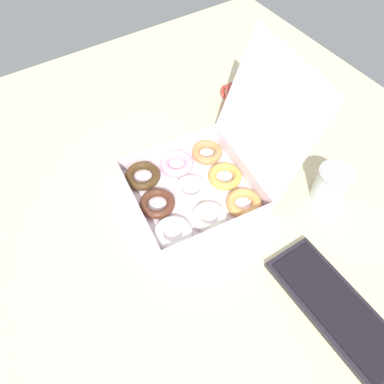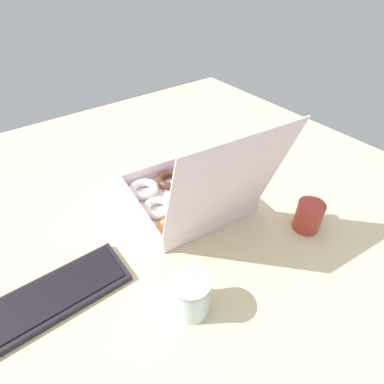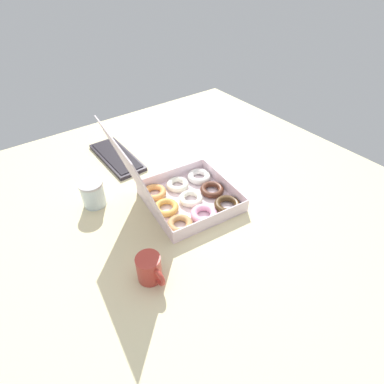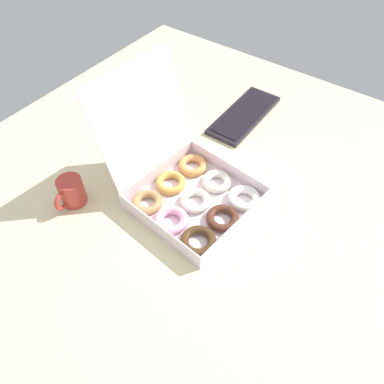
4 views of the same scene
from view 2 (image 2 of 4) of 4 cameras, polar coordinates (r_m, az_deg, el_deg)
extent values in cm
cube|color=beige|center=(105.24, -2.88, -2.04)|extent=(180.00, 180.00, 2.00)
cube|color=white|center=(104.49, -1.05, -1.47)|extent=(38.04, 38.04, 0.40)
cube|color=white|center=(110.03, 6.67, 2.73)|extent=(4.12, 34.35, 5.77)
cube|color=white|center=(97.39, -9.82, -3.44)|extent=(4.12, 34.35, 5.77)
cube|color=white|center=(114.62, -5.32, 4.53)|extent=(33.56, 4.04, 5.77)
cube|color=white|center=(91.93, 4.25, -6.04)|extent=(33.56, 4.04, 5.77)
cube|color=white|center=(75.84, 7.26, 1.64)|extent=(35.49, 14.65, 32.96)
torus|color=#442E16|center=(115.54, 1.04, 4.11)|extent=(12.90, 12.90, 2.64)
torus|color=#522B1C|center=(111.10, -4.02, 2.35)|extent=(14.46, 14.46, 2.54)
torus|color=white|center=(107.87, -9.24, 0.54)|extent=(15.24, 15.24, 2.86)
torus|color=#EAA0BE|center=(107.92, 4.07, 1.05)|extent=(14.72, 14.72, 2.87)
torus|color=white|center=(103.62, -1.00, -0.75)|extent=(13.19, 13.19, 2.44)
torus|color=white|center=(99.80, -6.53, -2.96)|extent=(13.89, 13.89, 2.64)
torus|color=#AC7E4A|center=(101.43, 7.51, -2.23)|extent=(13.84, 13.84, 2.66)
torus|color=gold|center=(96.27, 2.26, -4.62)|extent=(14.37, 14.37, 2.52)
torus|color=#D9944D|center=(92.38, -3.63, -7.08)|extent=(14.49, 14.49, 2.69)
cube|color=black|center=(86.68, -24.86, -17.60)|extent=(36.83, 14.48, 1.80)
cube|color=black|center=(85.82, -25.06, -17.19)|extent=(33.87, 12.19, 0.40)
cylinder|color=#B4392F|center=(98.46, 21.31, -4.29)|extent=(8.09, 8.09, 9.75)
torus|color=#B4392F|center=(101.65, 22.47, -3.06)|extent=(7.05, 2.33, 6.92)
cylinder|color=black|center=(96.46, 21.74, -2.95)|extent=(7.12, 7.12, 0.59)
cylinder|color=silver|center=(74.59, -0.19, -19.16)|extent=(9.21, 9.21, 10.21)
cylinder|color=#B2B2B7|center=(69.86, -0.19, -16.78)|extent=(9.67, 9.67, 1.00)
camera|label=1|loc=(1.03, -58.03, 38.38)|focal=35.00mm
camera|label=3|loc=(1.24, 61.38, 30.71)|focal=28.00mm
camera|label=4|loc=(1.56, 12.49, 48.89)|focal=35.00mm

